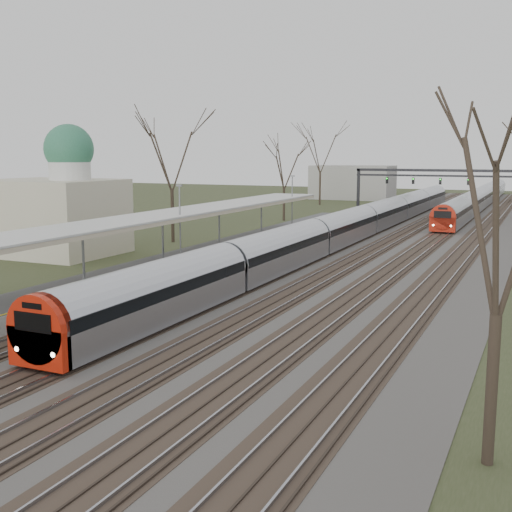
# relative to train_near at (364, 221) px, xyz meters

# --- Properties ---
(track_bed) EXTENTS (24.00, 160.00, 0.22)m
(track_bed) POSITION_rel_train_near_xyz_m (2.76, -5.18, -1.42)
(track_bed) COLOR #474442
(track_bed) RESTS_ON ground
(platform) EXTENTS (3.50, 69.00, 1.00)m
(platform) POSITION_rel_train_near_xyz_m (-6.55, -22.68, -0.98)
(platform) COLOR #9E9B93
(platform) RESTS_ON ground
(canopy) EXTENTS (4.10, 50.00, 3.11)m
(canopy) POSITION_rel_train_near_xyz_m (-6.55, -27.19, 2.45)
(canopy) COLOR slate
(canopy) RESTS_ON platform
(dome_building) EXTENTS (10.00, 8.00, 10.30)m
(dome_building) POSITION_rel_train_near_xyz_m (-19.21, -22.18, 2.24)
(dome_building) COLOR beige
(dome_building) RESTS_ON ground
(signal_gantry) EXTENTS (21.00, 0.59, 6.08)m
(signal_gantry) POSITION_rel_train_near_xyz_m (2.79, 24.81, 3.43)
(signal_gantry) COLOR black
(signal_gantry) RESTS_ON ground
(tree_west_far) EXTENTS (5.50, 5.50, 11.33)m
(tree_west_far) POSITION_rel_train_near_xyz_m (-14.50, -12.18, 6.54)
(tree_west_far) COLOR #2D231C
(tree_west_far) RESTS_ON ground
(tree_east_near) EXTENTS (4.50, 4.50, 9.27)m
(tree_east_near) POSITION_rel_train_near_xyz_m (15.50, -45.18, 5.08)
(tree_east_near) COLOR #2D231C
(tree_east_near) RESTS_ON ground
(train_near) EXTENTS (2.62, 90.21, 3.05)m
(train_near) POSITION_rel_train_near_xyz_m (0.00, 0.00, 0.00)
(train_near) COLOR #A1A4AB
(train_near) RESTS_ON ground
(train_far) EXTENTS (2.62, 75.21, 3.05)m
(train_far) POSITION_rel_train_near_xyz_m (7.00, 41.18, 0.00)
(train_far) COLOR #A1A4AB
(train_far) RESTS_ON ground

